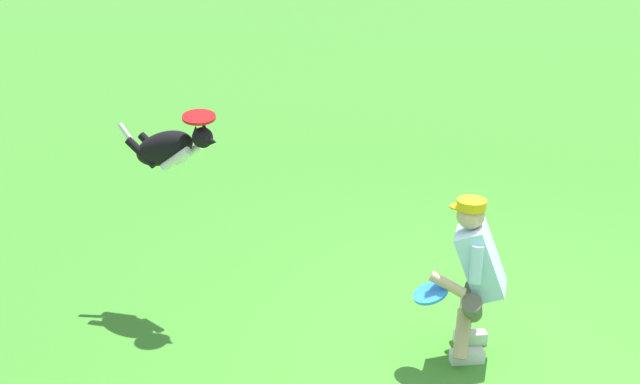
% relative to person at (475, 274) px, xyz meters
% --- Properties ---
extents(ground_plane, '(60.00, 60.00, 0.00)m').
position_rel_person_xyz_m(ground_plane, '(-0.25, 0.21, -0.70)').
color(ground_plane, '#3E872A').
extents(person, '(0.68, 0.65, 1.29)m').
position_rel_person_xyz_m(person, '(0.00, 0.00, 0.00)').
color(person, silver).
rests_on(person, ground_plane).
extents(dog, '(0.88, 0.63, 0.49)m').
position_rel_person_xyz_m(dog, '(2.33, -1.08, 0.74)').
color(dog, black).
extents(frisbee_flying, '(0.38, 0.38, 0.09)m').
position_rel_person_xyz_m(frisbee_flying, '(2.06, -0.91, 1.04)').
color(frisbee_flying, red).
extents(frisbee_held, '(0.36, 0.38, 0.15)m').
position_rel_person_xyz_m(frisbee_held, '(0.37, 0.11, -0.09)').
color(frisbee_held, '#2B85EF').
rests_on(frisbee_held, person).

